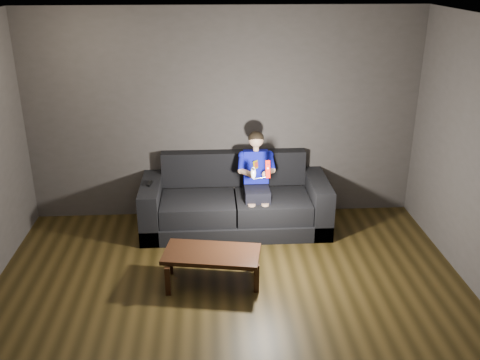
{
  "coord_description": "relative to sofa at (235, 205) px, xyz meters",
  "views": [
    {
      "loc": [
        -0.19,
        -4.1,
        3.15
      ],
      "look_at": [
        0.15,
        1.55,
        0.85
      ],
      "focal_mm": 40.0,
      "sensor_mm": 36.0,
      "label": 1
    }
  ],
  "objects": [
    {
      "name": "sofa",
      "position": [
        0.0,
        0.0,
        0.0
      ],
      "size": [
        2.33,
        1.01,
        0.9
      ],
      "color": "black",
      "rests_on": "floor"
    },
    {
      "name": "floor",
      "position": [
        -0.12,
        -2.08,
        -0.29
      ],
      "size": [
        5.0,
        5.0,
        0.0
      ],
      "primitive_type": "plane",
      "color": "black",
      "rests_on": "ground"
    },
    {
      "name": "coffee_table",
      "position": [
        -0.31,
        -1.31,
        0.02
      ],
      "size": [
        1.07,
        0.66,
        0.36
      ],
      "color": "black",
      "rests_on": "floor"
    },
    {
      "name": "wii_remote_black",
      "position": [
        -1.05,
        -0.09,
        0.36
      ],
      "size": [
        0.06,
        0.15,
        0.03
      ],
      "color": "black",
      "rests_on": "sofa"
    },
    {
      "name": "nunchuk_white",
      "position": [
        0.19,
        -0.5,
        0.63
      ],
      "size": [
        0.06,
        0.09,
        0.15
      ],
      "color": "silver",
      "rests_on": "child"
    },
    {
      "name": "ceiling",
      "position": [
        -0.12,
        -2.08,
        2.41
      ],
      "size": [
        5.0,
        5.0,
        0.02
      ],
      "primitive_type": "cube",
      "color": "silver",
      "rests_on": "back_wall"
    },
    {
      "name": "back_wall",
      "position": [
        -0.12,
        0.42,
        1.06
      ],
      "size": [
        5.0,
        0.04,
        2.7
      ],
      "primitive_type": "cube",
      "color": "#3B3734",
      "rests_on": "ground"
    },
    {
      "name": "wii_remote_red",
      "position": [
        0.35,
        -0.5,
        0.67
      ],
      "size": [
        0.05,
        0.08,
        0.21
      ],
      "color": "red",
      "rests_on": "child"
    },
    {
      "name": "child",
      "position": [
        0.27,
        -0.07,
        0.45
      ],
      "size": [
        0.46,
        0.56,
        1.13
      ],
      "color": "black",
      "rests_on": "sofa"
    }
  ]
}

